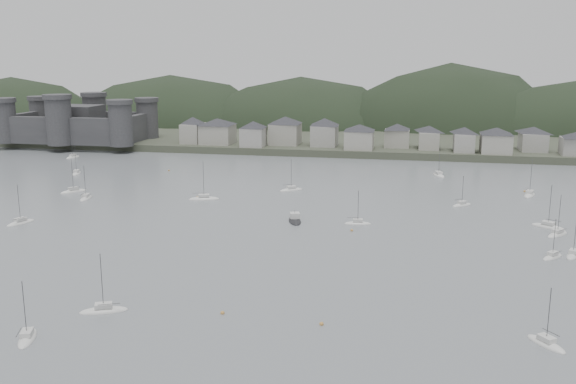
# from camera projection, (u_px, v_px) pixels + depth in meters

# --- Properties ---
(ground) EXTENTS (900.00, 900.00, 0.00)m
(ground) POSITION_uv_depth(u_px,v_px,m) (193.00, 331.00, 97.52)
(ground) COLOR slate
(ground) RESTS_ON ground
(far_shore_land) EXTENTS (900.00, 250.00, 3.00)m
(far_shore_land) POSITION_uv_depth(u_px,v_px,m) (360.00, 123.00, 379.72)
(far_shore_land) COLOR #383D2D
(far_shore_land) RESTS_ON ground
(forested_ridge) EXTENTS (851.55, 103.94, 102.57)m
(forested_ridge) POSITION_uv_depth(u_px,v_px,m) (364.00, 150.00, 357.01)
(forested_ridge) COLOR black
(forested_ridge) RESTS_ON ground
(castle) EXTENTS (66.00, 43.00, 20.00)m
(castle) POSITION_uv_depth(u_px,v_px,m) (78.00, 123.00, 290.46)
(castle) COLOR #363638
(castle) RESTS_ON far_shore_land
(waterfront_town) EXTENTS (451.48, 28.46, 12.92)m
(waterfront_town) POSITION_uv_depth(u_px,v_px,m) (459.00, 136.00, 261.51)
(waterfront_town) COLOR #A4A295
(waterfront_town) RESTS_ON far_shore_land
(sailboat_lead) EXTENTS (6.50, 6.03, 9.24)m
(sailboat_lead) POSITION_uv_depth(u_px,v_px,m) (462.00, 205.00, 178.41)
(sailboat_lead) COLOR silver
(sailboat_lead) RESTS_ON ground
(moored_fleet) EXTENTS (219.82, 165.15, 12.36)m
(moored_fleet) POSITION_uv_depth(u_px,v_px,m) (253.00, 224.00, 158.88)
(moored_fleet) COLOR silver
(moored_fleet) RESTS_ON ground
(motor_launch_far) EXTENTS (5.42, 9.02, 4.02)m
(motor_launch_far) POSITION_uv_depth(u_px,v_px,m) (295.00, 220.00, 161.41)
(motor_launch_far) COLOR black
(motor_launch_far) RESTS_ON ground
(mooring_buoys) EXTENTS (179.04, 123.33, 0.70)m
(mooring_buoys) POSITION_uv_depth(u_px,v_px,m) (285.00, 230.00, 153.37)
(mooring_buoys) COLOR #BF883F
(mooring_buoys) RESTS_ON ground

